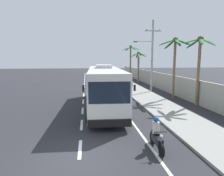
% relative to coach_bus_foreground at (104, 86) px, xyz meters
% --- Properties ---
extents(ground_plane, '(160.00, 160.00, 0.00)m').
position_rel_coach_bus_foreground_xyz_m(ground_plane, '(-1.90, -8.85, -1.91)').
color(ground_plane, '#28282D').
extents(sidewalk_kerb, '(3.20, 90.00, 0.14)m').
position_rel_coach_bus_foreground_xyz_m(sidewalk_kerb, '(4.90, 1.15, -1.84)').
color(sidewalk_kerb, gray).
rests_on(sidewalk_kerb, ground).
extents(lane_markings, '(3.52, 71.83, 0.01)m').
position_rel_coach_bus_foreground_xyz_m(lane_markings, '(0.10, 6.11, -1.91)').
color(lane_markings, white).
rests_on(lane_markings, ground).
extents(boundary_wall, '(0.24, 60.00, 2.26)m').
position_rel_coach_bus_foreground_xyz_m(boundary_wall, '(8.70, 5.15, -0.78)').
color(boundary_wall, '#9E998E').
rests_on(boundary_wall, ground).
extents(coach_bus_foreground, '(3.38, 12.27, 3.67)m').
position_rel_coach_bus_foreground_xyz_m(coach_bus_foreground, '(0.00, 0.00, 0.00)').
color(coach_bus_foreground, silver).
rests_on(coach_bus_foreground, ground).
extents(motorcycle_beside_bus, '(0.56, 1.96, 1.57)m').
position_rel_coach_bus_foreground_xyz_m(motorcycle_beside_bus, '(2.24, 9.65, -1.27)').
color(motorcycle_beside_bus, black).
rests_on(motorcycle_beside_bus, ground).
extents(motorcycle_trailing, '(0.56, 1.96, 1.55)m').
position_rel_coach_bus_foreground_xyz_m(motorcycle_trailing, '(1.67, -8.37, -1.27)').
color(motorcycle_trailing, black).
rests_on(motorcycle_trailing, ground).
extents(pedestrian_near_kerb, '(0.36, 0.36, 1.56)m').
position_rel_coach_bus_foreground_xyz_m(pedestrian_near_kerb, '(5.25, 11.68, -0.96)').
color(pedestrian_near_kerb, beige).
rests_on(pedestrian_near_kerb, sidewalk_kerb).
extents(utility_pole_mid, '(3.41, 0.24, 8.85)m').
position_rel_coach_bus_foreground_xyz_m(utility_pole_mid, '(6.49, 7.02, 2.79)').
color(utility_pole_mid, '#9E9E99').
rests_on(utility_pole_mid, ground).
extents(palm_nearest, '(3.19, 2.90, 6.19)m').
position_rel_coach_bus_foreground_xyz_m(palm_nearest, '(8.44, -0.28, 2.72)').
color(palm_nearest, brown).
rests_on(palm_nearest, ground).
extents(palm_second, '(3.79, 3.51, 6.81)m').
position_rel_coach_bus_foreground_xyz_m(palm_second, '(7.11, 21.38, 3.08)').
color(palm_second, brown).
rests_on(palm_second, ground).
extents(palm_third, '(3.00, 2.92, 5.44)m').
position_rel_coach_bus_foreground_xyz_m(palm_third, '(7.49, 16.82, 1.99)').
color(palm_third, brown).
rests_on(palm_third, ground).
extents(palm_fourth, '(3.54, 3.35, 6.43)m').
position_rel_coach_bus_foreground_xyz_m(palm_fourth, '(7.67, 3.06, 3.00)').
color(palm_fourth, brown).
rests_on(palm_fourth, ground).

